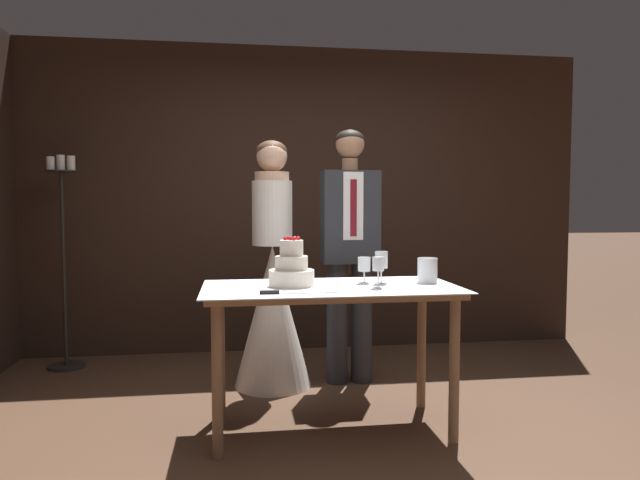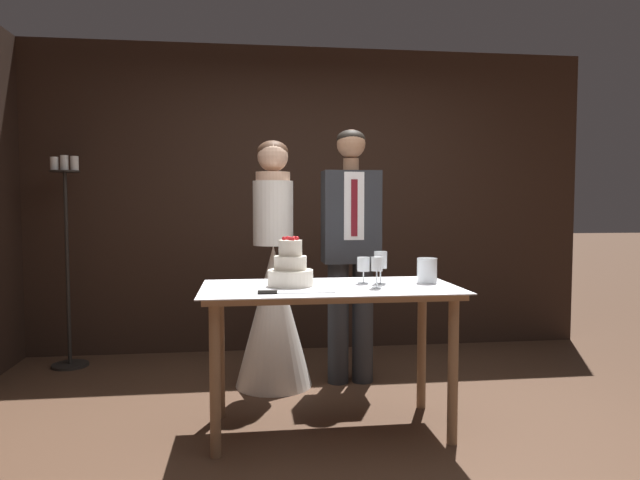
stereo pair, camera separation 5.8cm
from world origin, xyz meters
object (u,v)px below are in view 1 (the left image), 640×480
object	(u,v)px
tiered_cake	(292,269)
cake_knife	(283,292)
cake_table	(331,305)
bride	(273,296)
wine_glass_near	(378,266)
candle_stand	(64,263)
wine_glass_middle	(364,265)
groom	(350,243)
hurricane_candle	(427,271)
wine_glass_far	(381,261)

from	to	relation	value
tiered_cake	cake_knife	world-z (taller)	tiered_cake
tiered_cake	cake_knife	xyz separation A→B (m)	(-0.07, -0.28, -0.09)
cake_table	bride	world-z (taller)	bride
wine_glass_near	candle_stand	distance (m)	2.65
wine_glass_near	wine_glass_middle	distance (m)	0.19
tiered_cake	wine_glass_middle	bearing A→B (deg)	6.37
cake_table	groom	bearing A→B (deg)	71.89
wine_glass_near	hurricane_candle	xyz separation A→B (m)	(0.34, 0.16, -0.05)
cake_knife	wine_glass_middle	bearing A→B (deg)	33.90
hurricane_candle	candle_stand	distance (m)	2.84
wine_glass_near	wine_glass_middle	bearing A→B (deg)	100.79
wine_glass_near	hurricane_candle	size ratio (longest dim) A/B	1.18
cake_knife	wine_glass_middle	size ratio (longest dim) A/B	2.62
wine_glass_middle	wine_glass_near	bearing A→B (deg)	-79.21
cake_knife	groom	bearing A→B (deg)	63.16
tiered_cake	bride	world-z (taller)	bride
cake_table	tiered_cake	world-z (taller)	tiered_cake
cake_knife	tiered_cake	bearing A→B (deg)	76.75
wine_glass_middle	candle_stand	xyz separation A→B (m)	(-2.06, 1.42, -0.10)
wine_glass_far	cake_knife	bearing A→B (deg)	-153.73
wine_glass_far	bride	world-z (taller)	bride
cake_table	cake_knife	xyz separation A→B (m)	(-0.29, -0.23, 0.11)
hurricane_candle	bride	bearing A→B (deg)	137.79
bride	wine_glass_near	bearing A→B (deg)	-60.83
wine_glass_middle	bride	bearing A→B (deg)	123.07
wine_glass_far	wine_glass_middle	bearing A→B (deg)	160.59
cake_knife	wine_glass_near	distance (m)	0.56
wine_glass_near	hurricane_candle	bearing A→B (deg)	25.13
cake_table	candle_stand	distance (m)	2.40
tiered_cake	wine_glass_near	bearing A→B (deg)	-16.89
groom	wine_glass_middle	bearing A→B (deg)	-94.82
cake_knife	groom	xyz separation A→B (m)	(0.56, 1.07, 0.17)
cake_knife	candle_stand	bearing A→B (deg)	132.68
cake_table	tiered_cake	xyz separation A→B (m)	(-0.22, 0.05, 0.20)
candle_stand	wine_glass_far	bearing A→B (deg)	-33.97
wine_glass_far	bride	bearing A→B (deg)	126.63
wine_glass_near	cake_knife	bearing A→B (deg)	-165.72
bride	candle_stand	distance (m)	1.73
cake_knife	bride	bearing A→B (deg)	90.20
tiered_cake	cake_table	bearing A→B (deg)	-11.96
groom	cake_table	bearing A→B (deg)	-108.11
tiered_cake	groom	world-z (taller)	groom
tiered_cake	wine_glass_middle	xyz separation A→B (m)	(0.43, 0.05, 0.01)
wine_glass_near	bride	size ratio (longest dim) A/B	0.10
wine_glass_near	groom	xyz separation A→B (m)	(0.03, 0.94, 0.06)
wine_glass_near	candle_stand	bearing A→B (deg)	142.53
cake_table	wine_glass_near	xyz separation A→B (m)	(0.25, -0.10, 0.23)
cake_table	wine_glass_middle	distance (m)	0.31
groom	bride	bearing A→B (deg)	179.94
cake_table	tiered_cake	bearing A→B (deg)	168.04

